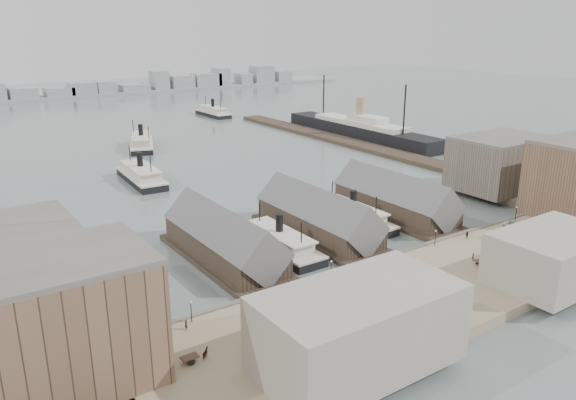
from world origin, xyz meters
TOP-DOWN VIEW (x-y plane):
  - ground at (0.00, 0.00)m, footprint 900.00×900.00m
  - quay at (0.00, -20.00)m, footprint 180.00×30.00m
  - seawall at (0.00, -5.20)m, footprint 180.00×1.20m
  - east_wharf at (78.00, 90.00)m, footprint 10.00×180.00m
  - ferry_shed_west at (-26.00, 16.88)m, footprint 14.00×42.00m
  - ferry_shed_center at (0.00, 16.88)m, footprint 14.00×42.00m
  - ferry_shed_east at (26.00, 16.88)m, footprint 14.00×42.00m
  - warehouse_west_front at (-70.00, -12.00)m, footprint 32.00×18.00m
  - warehouse_east_back at (68.00, 15.00)m, footprint 28.00×20.00m
  - street_bldg_center at (20.00, -32.00)m, footprint 24.00×16.00m
  - street_bldg_west at (-30.00, -32.00)m, footprint 30.00×16.00m
  - lamp_post_far_w at (-45.00, -7.00)m, footprint 0.44×0.44m
  - lamp_post_near_w at (-15.00, -7.00)m, footprint 0.44×0.44m
  - lamp_post_near_e at (15.00, -7.00)m, footprint 0.44×0.44m
  - lamp_post_far_e at (45.00, -7.00)m, footprint 0.44×0.44m
  - far_shore at (-2.07, 334.14)m, footprint 500.00×40.00m
  - ferry_docked_west at (-13.00, 14.46)m, footprint 8.00×26.67m
  - ferry_docked_east at (13.00, 19.12)m, footprint 8.06×26.88m
  - ferry_open_near at (-18.24, 89.22)m, footprint 10.64×30.22m
  - ferry_open_mid at (0.80, 140.01)m, footprint 18.83×31.32m
  - ferry_open_far at (64.91, 200.14)m, footprint 9.03×28.66m
  - ocean_steamer at (92.00, 106.10)m, footprint 12.65×92.45m
  - tram at (33.44, -17.34)m, footprint 4.20×10.87m
  - horse_cart_left at (-48.52, -17.85)m, footprint 4.62×1.52m
  - horse_cart_center at (-5.49, -14.66)m, footprint 5.05×2.39m
  - horse_cart_right at (16.78, -19.04)m, footprint 4.85×2.74m
  - pedestrian_0 at (-46.78, -8.68)m, footprint 0.81×0.75m
  - pedestrian_1 at (-44.32, -23.97)m, footprint 0.87×1.00m
  - pedestrian_2 at (-20.68, -10.01)m, footprint 1.10×1.18m
  - pedestrian_3 at (-15.65, -24.18)m, footprint 0.84×1.16m
  - pedestrian_4 at (-7.88, -12.55)m, footprint 0.93×0.75m
  - pedestrian_5 at (15.41, -17.10)m, footprint 0.71×0.76m
  - pedestrian_6 at (24.84, -8.00)m, footprint 0.69×0.87m
  - pedestrian_7 at (23.22, -21.04)m, footprint 0.71×1.09m
  - pedestrian_8 at (38.19, -11.90)m, footprint 1.00×0.96m
  - pedestrian_10 at (13.79, -20.91)m, footprint 0.73×0.79m

SIDE VIEW (x-z plane):
  - ground at x=0.00m, z-range 0.00..0.00m
  - east_wharf at x=78.00m, z-range 0.00..1.60m
  - quay at x=0.00m, z-range 0.00..2.00m
  - seawall at x=0.00m, z-range 0.00..2.30m
  - ferry_docked_west at x=-13.00m, z-range -2.53..7.00m
  - ferry_docked_east at x=13.00m, z-range -2.55..7.05m
  - ferry_open_far at x=64.91m, z-range -2.71..7.48m
  - ferry_open_near at x=-18.24m, z-range -2.82..7.80m
  - ferry_open_mid at x=0.80m, z-range -2.85..7.88m
  - pedestrian_7 at x=23.22m, z-range 2.00..3.59m
  - pedestrian_2 at x=-20.68m, z-range 2.00..3.60m
  - horse_cart_left at x=-48.52m, z-range 2.02..3.59m
  - pedestrian_4 at x=-7.88m, z-range 2.00..3.66m
  - horse_cart_right at x=16.78m, z-range 2.00..3.66m
  - pedestrian_8 at x=38.19m, z-range 2.00..3.67m
  - pedestrian_5 at x=15.41m, z-range 2.00..3.69m
  - horse_cart_center at x=-5.49m, z-range 2.00..3.70m
  - pedestrian_10 at x=13.79m, z-range 2.00..3.75m
  - pedestrian_6 at x=24.84m, z-range 2.00..3.76m
  - pedestrian_1 at x=-44.32m, z-range 2.00..3.76m
  - pedestrian_0 at x=-46.78m, z-range 2.00..3.79m
  - pedestrian_3 at x=-15.65m, z-range 2.00..3.82m
  - far_shore at x=-2.07m, z-range -3.96..11.77m
  - tram at x=33.44m, z-range 2.05..5.81m
  - ocean_steamer at x=92.00m, z-range -5.27..13.22m
  - ferry_shed_west at x=-26.00m, z-range -1.66..10.94m
  - ferry_shed_center at x=0.00m, z-range -1.66..10.94m
  - ferry_shed_east at x=26.00m, z-range -1.66..10.94m
  - lamp_post_far_w at x=-45.00m, z-range 2.75..6.67m
  - lamp_post_near_w at x=-15.00m, z-range 2.75..6.67m
  - lamp_post_near_e at x=15.00m, z-range 2.75..6.67m
  - lamp_post_far_e at x=45.00m, z-range 2.75..6.67m
  - street_bldg_center at x=20.00m, z-range 2.00..12.00m
  - street_bldg_west at x=-30.00m, z-range 2.00..14.00m
  - warehouse_east_back at x=68.00m, z-range 2.00..17.00m
  - warehouse_west_front at x=-70.00m, z-range 2.00..20.00m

